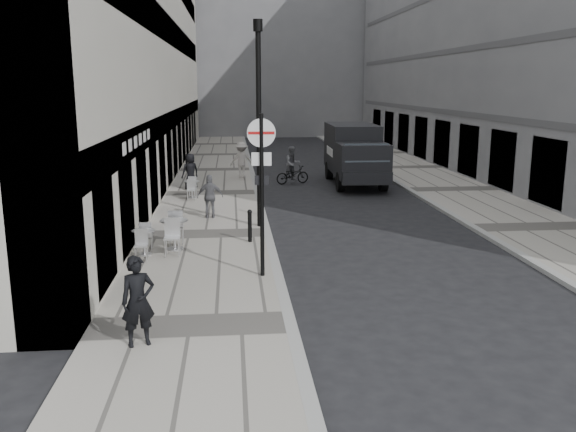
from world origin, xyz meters
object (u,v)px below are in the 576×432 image
sign_post (262,174)px  cyclist (292,169)px  walking_man (138,301)px  panel_van (354,151)px  lamppost (259,114)px

sign_post → cyclist: 15.35m
walking_man → cyclist: bearing=56.3°
sign_post → panel_van: sign_post is taller
walking_man → panel_van: 20.14m
walking_man → sign_post: bearing=38.4°
cyclist → walking_man: bearing=-123.1°
cyclist → panel_van: bearing=-26.7°
lamppost → panel_van: 10.72m
walking_man → cyclist: 19.58m
sign_post → panel_van: (5.26, 14.65, -1.06)m
lamppost → panel_van: bearing=61.1°
panel_van → cyclist: panel_van is taller
panel_van → walking_man: bearing=-111.1°
walking_man → panel_van: (7.72, 18.60, 0.66)m
cyclist → lamppost: bearing=-121.3°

